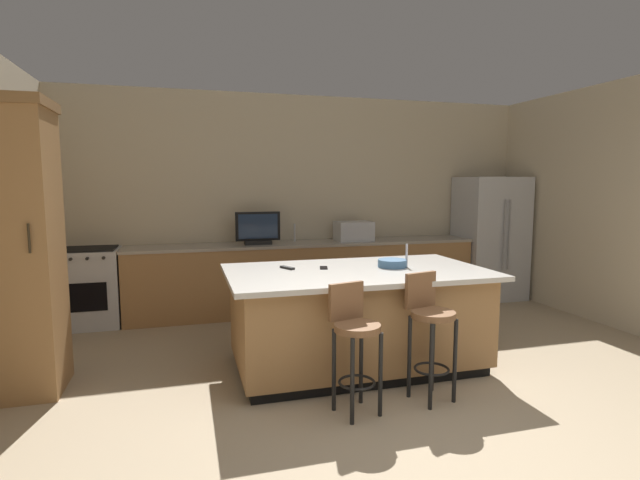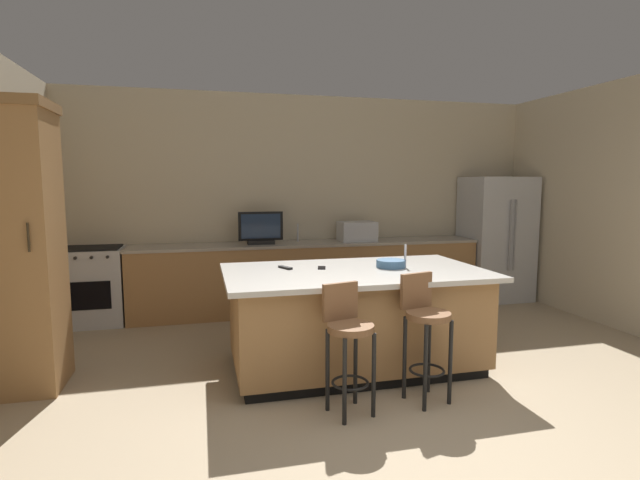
{
  "view_description": "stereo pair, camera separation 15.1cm",
  "coord_description": "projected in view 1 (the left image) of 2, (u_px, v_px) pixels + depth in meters",
  "views": [
    {
      "loc": [
        -1.61,
        -2.32,
        1.69
      ],
      "look_at": [
        -0.26,
        2.49,
        1.1
      ],
      "focal_mm": 27.03,
      "sensor_mm": 36.0,
      "label": 1
    },
    {
      "loc": [
        -1.47,
        -2.35,
        1.69
      ],
      "look_at": [
        -0.26,
        2.49,
        1.1
      ],
      "focal_mm": 27.03,
      "sensor_mm": 36.0,
      "label": 2
    }
  ],
  "objects": [
    {
      "name": "cabinet_tower",
      "position": [
        18.0,
        244.0,
        3.8
      ],
      "size": [
        0.59,
        0.64,
        2.34
      ],
      "color": "#9E7042",
      "rests_on": "ground_plane"
    },
    {
      "name": "cell_phone",
      "position": [
        324.0,
        268.0,
        4.45
      ],
      "size": [
        0.11,
        0.16,
        0.01
      ],
      "primitive_type": "cube",
      "rotation": [
        0.0,
        0.0,
        -0.26
      ],
      "color": "black",
      "rests_on": "kitchen_island"
    },
    {
      "name": "range_oven",
      "position": [
        86.0,
        287.0,
        5.69
      ],
      "size": [
        0.77,
        0.63,
        0.93
      ],
      "color": "#B7BABF",
      "rests_on": "ground_plane"
    },
    {
      "name": "tv_monitor",
      "position": [
        258.0,
        229.0,
        6.11
      ],
      "size": [
        0.57,
        0.16,
        0.42
      ],
      "color": "black",
      "rests_on": "counter_back"
    },
    {
      "name": "sink_faucet_island",
      "position": [
        407.0,
        256.0,
        4.5
      ],
      "size": [
        0.02,
        0.02,
        0.22
      ],
      "primitive_type": "cylinder",
      "color": "#B2B2B7",
      "rests_on": "kitchen_island"
    },
    {
      "name": "sink_faucet_back",
      "position": [
        295.0,
        233.0,
        6.4
      ],
      "size": [
        0.02,
        0.02,
        0.24
      ],
      "primitive_type": "cylinder",
      "color": "#B2B2B7",
      "rests_on": "counter_back"
    },
    {
      "name": "counter_back",
      "position": [
        307.0,
        276.0,
        6.41
      ],
      "size": [
        4.6,
        0.62,
        0.91
      ],
      "color": "#9E7042",
      "rests_on": "ground_plane"
    },
    {
      "name": "tv_remote",
      "position": [
        287.0,
        268.0,
        4.42
      ],
      "size": [
        0.11,
        0.17,
        0.02
      ],
      "primitive_type": "cube",
      "rotation": [
        0.0,
        0.0,
        0.46
      ],
      "color": "black",
      "rests_on": "kitchen_island"
    },
    {
      "name": "bar_stool_left",
      "position": [
        355.0,
        337.0,
        3.52
      ],
      "size": [
        0.35,
        0.37,
        0.95
      ],
      "rotation": [
        0.0,
        0.0,
        0.25
      ],
      "color": "brown",
      "rests_on": "ground_plane"
    },
    {
      "name": "microwave",
      "position": [
        353.0,
        231.0,
        6.52
      ],
      "size": [
        0.48,
        0.36,
        0.26
      ],
      "primitive_type": "cube",
      "color": "#B7BABF",
      "rests_on": "counter_back"
    },
    {
      "name": "wall_right",
      "position": [
        621.0,
        206.0,
        5.56
      ],
      "size": [
        0.12,
        4.59,
        2.86
      ],
      "primitive_type": "cube",
      "color": "beige",
      "rests_on": "ground_plane"
    },
    {
      "name": "kitchen_island",
      "position": [
        357.0,
        317.0,
        4.43
      ],
      "size": [
        2.35,
        1.34,
        0.91
      ],
      "color": "black",
      "rests_on": "ground_plane"
    },
    {
      "name": "wall_back",
      "position": [
        305.0,
        202.0,
        6.68
      ],
      "size": [
        6.9,
        0.12,
        2.86
      ],
      "primitive_type": "cube",
      "color": "beige",
      "rests_on": "ground_plane"
    },
    {
      "name": "refrigerator",
      "position": [
        490.0,
        238.0,
        7.06
      ],
      "size": [
        0.9,
        0.74,
        1.78
      ],
      "color": "#B7BABF",
      "rests_on": "ground_plane"
    },
    {
      "name": "bar_stool_right",
      "position": [
        430.0,
        325.0,
        3.74
      ],
      "size": [
        0.35,
        0.37,
        0.99
      ],
      "rotation": [
        0.0,
        0.0,
        0.25
      ],
      "color": "brown",
      "rests_on": "ground_plane"
    },
    {
      "name": "ground_plane",
      "position": [
        476.0,
        470.0,
        2.85
      ],
      "size": [
        16.75,
        16.75,
        0.0
      ],
      "primitive_type": "plane",
      "color": "tan"
    },
    {
      "name": "fruit_bowl",
      "position": [
        392.0,
        263.0,
        4.51
      ],
      "size": [
        0.27,
        0.27,
        0.07
      ],
      "primitive_type": "cylinder",
      "color": "#3F668C",
      "rests_on": "kitchen_island"
    }
  ]
}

